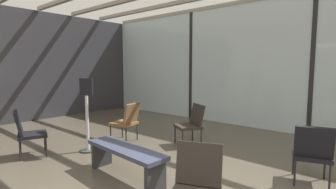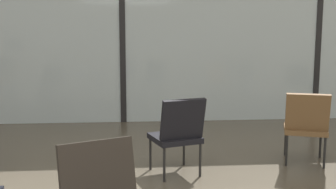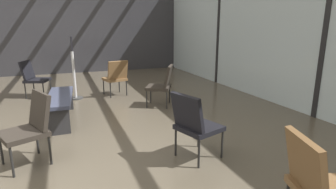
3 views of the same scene
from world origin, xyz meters
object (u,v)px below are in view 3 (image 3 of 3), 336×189
Objects in this scene: lounge_chair_5 at (30,125)px; lounge_chair_7 at (162,83)px; lounge_chair_0 at (116,76)px; lounge_chair_1 at (194,122)px; lounge_chair_4 at (33,76)px; waiting_bench at (60,101)px; info_sign at (74,70)px; lounge_chair_2 at (319,183)px.

lounge_chair_5 and lounge_chair_7 have the same top height.
lounge_chair_1 is (3.61, 0.29, 0.00)m from lounge_chair_0.
lounge_chair_1 and lounge_chair_5 have the same top height.
lounge_chair_0 and lounge_chair_5 have the same top height.
lounge_chair_4 reaches higher than waiting_bench.
info_sign is (-1.53, 0.32, 0.32)m from waiting_bench.
info_sign reaches higher than lounge_chair_5.
lounge_chair_5 is at bearing 63.81° from lounge_chair_2.
lounge_chair_1 is at bearing 18.70° from info_sign.
lounge_chair_5 is at bearing -24.24° from lounge_chair_7.
lounge_chair_7 is at bearing 103.06° from lounge_chair_5.
lounge_chair_0 is at bearing 86.20° from info_sign.
lounge_chair_7 is 2.03m from waiting_bench.
lounge_chair_0 and lounge_chair_4 have the same top height.
lounge_chair_0 is at bearing -13.25° from lounge_chair_1.
waiting_bench is (1.47, -1.27, -0.13)m from lounge_chair_0.
lounge_chair_2 is at bearing -149.40° from waiting_bench.
lounge_chair_5 is 1.00× the size of lounge_chair_7.
lounge_chair_1 is 1.00× the size of lounge_chair_4.
lounge_chair_0 is at bearing -36.82° from waiting_bench.
lounge_chair_1 is 1.57m from lounge_chair_2.
lounge_chair_4 and lounge_chair_7 have the same top height.
lounge_chair_4 is at bearing 160.48° from lounge_chair_5.
lounge_chair_0 is 3.63m from lounge_chair_1.
waiting_bench is at bearing 144.18° from lounge_chair_5.
lounge_chair_2 is at bearing 26.55° from lounge_chair_7.
lounge_chair_2 is 1.00× the size of lounge_chair_7.
lounge_chair_2 and lounge_chair_5 have the same top height.
lounge_chair_4 is at bearing -122.27° from info_sign.
lounge_chair_5 is 0.60× the size of info_sign.
lounge_chair_4 is 3.20m from lounge_chair_7.
lounge_chair_4 is (-0.63, -1.85, 0.00)m from lounge_chair_0.
lounge_chair_0 is 1.00× the size of lounge_chair_4.
waiting_bench is (0.24, -2.02, -0.13)m from lounge_chair_7.
lounge_chair_2 is 3.08m from lounge_chair_5.
lounge_chair_2 is at bearing 82.64° from lounge_chair_0.
lounge_chair_5 is 1.55m from waiting_bench.
info_sign is (-3.03, 0.64, 0.18)m from lounge_chair_5.
lounge_chair_4 is at bearing 41.81° from lounge_chair_2.
info_sign is at bearing -17.53° from lounge_chair_0.
lounge_chair_4 is 2.18m from waiting_bench.
lounge_chair_0 is at bearing -119.59° from lounge_chair_7.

